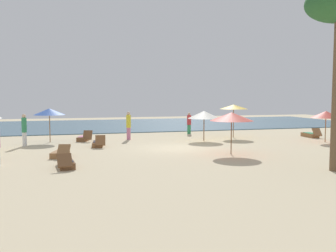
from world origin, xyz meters
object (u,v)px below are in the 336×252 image
object	(u,v)px
umbrella_3	(204,115)
lounger_5	(84,138)
umbrella_0	(326,114)
person_2	(189,123)
umbrella_5	(234,107)
lounger_1	(311,135)
lounger_2	(98,144)
umbrella_1	(232,117)
umbrella_2	(49,112)
lounger_4	(60,153)
person_0	(129,125)
lounger_0	(66,163)
person_3	(24,129)

from	to	relation	value
umbrella_3	lounger_5	size ratio (longest dim) A/B	1.24
umbrella_0	person_2	distance (m)	9.96
umbrella_5	lounger_1	bearing A→B (deg)	-14.61
umbrella_3	umbrella_5	world-z (taller)	umbrella_5
umbrella_0	lounger_2	distance (m)	14.51
umbrella_3	umbrella_5	distance (m)	3.05
umbrella_1	umbrella_0	bearing A→B (deg)	20.13
umbrella_1	lounger_2	bearing A→B (deg)	143.07
umbrella_1	lounger_5	world-z (taller)	umbrella_1
umbrella_1	umbrella_5	bearing A→B (deg)	63.79
umbrella_2	lounger_5	bearing A→B (deg)	4.49
umbrella_0	umbrella_5	distance (m)	6.11
umbrella_5	lounger_4	xyz separation A→B (m)	(-11.88, -5.52, -2.01)
person_0	umbrella_1	bearing A→B (deg)	-62.42
umbrella_1	lounger_2	world-z (taller)	umbrella_1
lounger_1	person_0	distance (m)	13.06
umbrella_0	umbrella_1	xyz separation A→B (m)	(-7.98, -2.92, 0.15)
umbrella_1	person_2	bearing A→B (deg)	83.46
umbrella_0	umbrella_1	world-z (taller)	umbrella_1
lounger_0	lounger_5	distance (m)	9.23
umbrella_1	lounger_1	size ratio (longest dim) A/B	1.28
umbrella_5	lounger_1	world-z (taller)	umbrella_5
lounger_1	person_3	size ratio (longest dim) A/B	0.90
person_0	person_3	size ratio (longest dim) A/B	0.99
lounger_0	lounger_1	bearing A→B (deg)	22.24
umbrella_2	umbrella_3	distance (m)	10.02
lounger_5	umbrella_1	bearing A→B (deg)	-48.15
umbrella_3	umbrella_5	xyz separation A→B (m)	(2.73, 1.27, 0.45)
umbrella_5	person_0	distance (m)	7.59
lounger_1	lounger_0	bearing A→B (deg)	-157.76
lounger_5	lounger_2	bearing A→B (deg)	-78.00
lounger_4	umbrella_5	bearing A→B (deg)	24.90
umbrella_1	person_2	distance (m)	10.25
umbrella_3	lounger_2	bearing A→B (deg)	-172.00
umbrella_3	lounger_0	world-z (taller)	umbrella_3
umbrella_5	lounger_0	world-z (taller)	umbrella_5
umbrella_2	lounger_5	world-z (taller)	umbrella_2
umbrella_1	person_0	world-z (taller)	umbrella_1
umbrella_3	lounger_1	size ratio (longest dim) A/B	1.25
lounger_4	lounger_5	distance (m)	6.45
lounger_2	person_3	xyz separation A→B (m)	(-4.19, 1.31, 0.82)
umbrella_0	lounger_5	world-z (taller)	umbrella_0
umbrella_2	person_0	bearing A→B (deg)	0.74
umbrella_5	lounger_2	size ratio (longest dim) A/B	1.36
umbrella_0	person_0	bearing A→B (deg)	158.38
lounger_1	person_2	xyz separation A→B (m)	(-7.70, 4.52, 0.66)
umbrella_2	person_3	world-z (taller)	umbrella_2
umbrella_1	person_0	size ratio (longest dim) A/B	1.16
lounger_5	umbrella_5	bearing A→B (deg)	-4.23
umbrella_3	lounger_4	distance (m)	10.21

